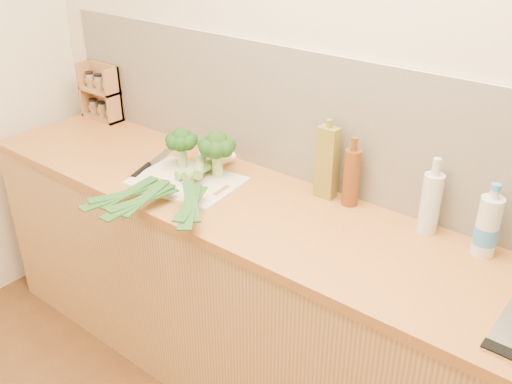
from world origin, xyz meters
The scene contains 14 objects.
room_shell centered at (0.00, 1.49, 1.17)m, with size 3.50×3.50×3.50m.
counter centered at (0.00, 1.20, 0.45)m, with size 3.20×0.62×0.90m.
chopping_board centered at (-0.56, 1.16, 0.91)m, with size 0.43×0.32×0.01m, color beige.
broccoli_left centered at (-0.67, 1.25, 1.03)m, with size 0.14×0.14×0.18m.
broccoli_right centered at (-0.49, 1.27, 1.05)m, with size 0.16×0.16×0.20m.
leek_front centered at (-0.58, 1.15, 0.94)m, with size 0.18×0.72×0.04m.
leek_mid centered at (-0.52, 1.13, 0.95)m, with size 0.11×0.70×0.04m.
leek_back centered at (-0.47, 1.14, 0.97)m, with size 0.46×0.58×0.04m.
chefs_knife centered at (-0.79, 1.15, 0.91)m, with size 0.14×0.33×0.03m.
spice_rack centered at (-1.45, 1.44, 1.03)m, with size 0.24×0.10×0.29m.
oil_tin centered at (-0.05, 1.42, 1.05)m, with size 0.08×0.05×0.32m.
glass_bottle centered at (0.37, 1.43, 1.02)m, with size 0.07×0.07×0.28m.
amber_bottle centered at (0.06, 1.43, 1.02)m, with size 0.06×0.06×0.28m.
water_bottle centered at (0.58, 1.41, 1.00)m, with size 0.08×0.08×0.24m.
Camera 1 is at (0.98, -0.30, 1.96)m, focal length 40.00 mm.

